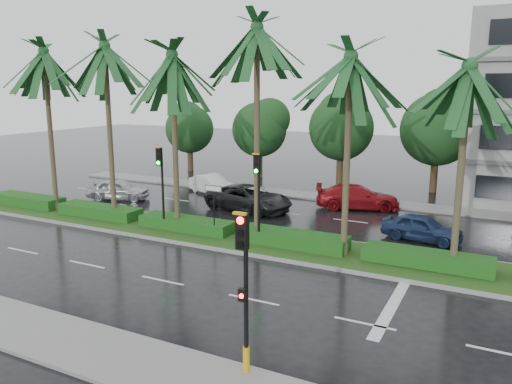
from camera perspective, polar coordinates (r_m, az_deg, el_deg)
The scene contains 17 objects.
ground at distance 24.02m, azimuth -3.34°, elevation -6.10°, with size 120.00×120.00×0.00m, color black.
near_sidewalk at distance 16.67m, azimuth -21.93°, elevation -15.16°, with size 40.00×2.40×0.12m, color gray.
far_sidewalk at distance 34.54m, azimuth 6.72°, elevation -0.49°, with size 40.00×2.00×0.12m, color gray.
median at distance 24.82m, azimuth -2.18°, elevation -5.29°, with size 36.00×4.00×0.15m.
hedge at distance 24.71m, azimuth -2.18°, elevation -4.47°, with size 35.20×1.40×0.60m.
lane_markings at distance 22.34m, azimuth 2.90°, elevation -7.47°, with size 34.00×13.06×0.01m.
palm_row at distance 24.39m, azimuth -4.98°, elevation 14.34°, with size 26.30×4.20×10.72m.
signal_near at distance 12.70m, azimuth -1.34°, elevation -10.79°, with size 0.34×0.45×4.36m.
signal_median_left at distance 25.73m, azimuth -10.81°, elevation 1.80°, with size 0.34×0.42×4.36m.
signal_median_right at distance 22.82m, azimuth 0.20°, elevation 0.75°, with size 0.34×0.42×4.36m.
street_sign at distance 24.36m, azimuth -4.87°, elevation -0.68°, with size 0.95×0.09×2.60m.
bg_trees at distance 38.89m, azimuth 11.08°, elevation 7.26°, with size 32.42×5.14×7.43m.
car_silver at distance 34.68m, azimuth -15.46°, elevation 0.29°, with size 4.09×1.65×1.39m, color silver.
car_white at distance 35.31m, azimuth -4.98°, elevation 0.85°, with size 4.12×1.44×1.36m, color silver.
car_darkgrey at distance 30.49m, azimuth -0.82°, elevation -0.69°, with size 5.56×2.56×1.54m, color black.
car_red at distance 31.59m, azimuth 11.51°, elevation -0.54°, with size 5.11×2.08×1.48m, color maroon.
car_blue at distance 25.86m, azimuth 18.45°, elevation -3.88°, with size 3.84×1.55×1.31m, color navy.
Camera 1 is at (11.57, -19.71, 7.39)m, focal length 35.00 mm.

